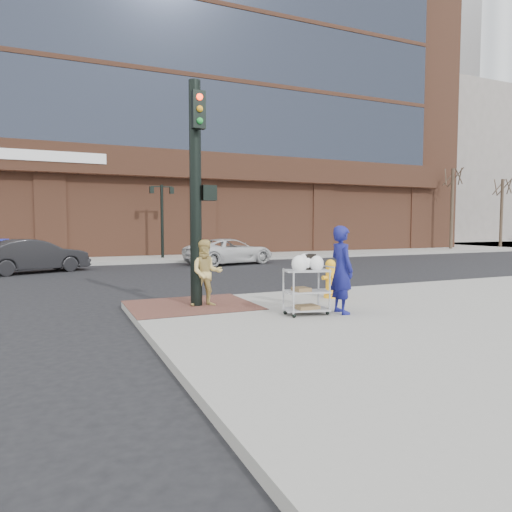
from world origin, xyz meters
name	(u,v)px	position (x,y,z in m)	size (l,w,h in m)	color
ground	(230,317)	(0.00, 0.00, 0.00)	(220.00, 220.00, 0.00)	black
sidewalk_far	(235,244)	(12.50, 32.00, 0.07)	(65.00, 36.00, 0.15)	gray
brick_curb_ramp	(191,305)	(-0.60, 0.90, 0.16)	(2.80, 2.40, 0.01)	#552D27
bank_building	(158,83)	(5.00, 31.00, 14.15)	(42.00, 26.00, 28.00)	brown
filler_block	(414,171)	(40.00, 38.00, 9.00)	(14.00, 20.00, 18.00)	slate
bare_tree_a	(453,167)	(24.00, 16.50, 6.27)	(1.80, 1.80, 7.20)	#382B21
bare_tree_b	(503,177)	(30.00, 17.00, 5.79)	(1.80, 1.80, 6.70)	#382B21
lamp_post	(162,213)	(2.00, 16.00, 2.62)	(1.32, 0.22, 4.00)	black
traffic_signal_pole	(197,187)	(-0.48, 0.77, 2.83)	(0.61, 0.51, 5.00)	black
woman_blue	(342,270)	(2.01, -1.25, 1.06)	(0.66, 0.43, 1.82)	navy
pedestrian_tan	(206,273)	(-0.31, 0.67, 0.90)	(0.73, 0.57, 1.50)	tan
sedan_dark	(34,256)	(-4.23, 11.67, 0.69)	(1.47, 4.21, 1.39)	black
minivan_white	(230,251)	(4.57, 12.23, 0.64)	(2.12, 4.60, 1.28)	silver
utility_cart	(306,287)	(1.27, -1.10, 0.71)	(0.99, 0.70, 1.24)	#9B9CA0
fire_hydrant	(330,278)	(2.90, 0.53, 0.64)	(0.46, 0.32, 0.97)	#FFAC15
newsbox_blue	(3,251)	(-5.70, 15.58, 0.72)	(0.48, 0.44, 1.15)	#1821A0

